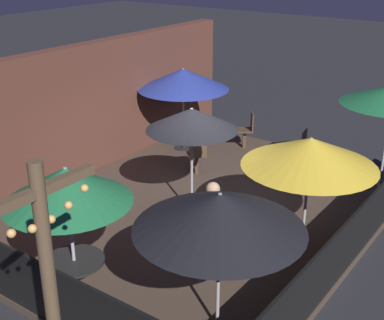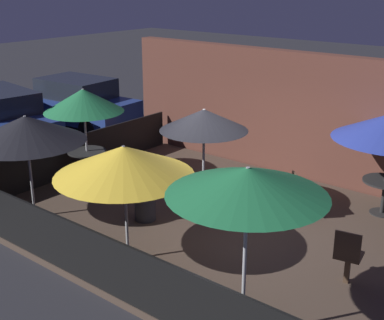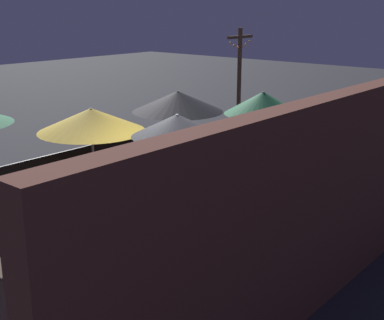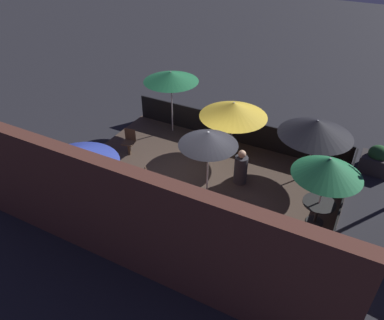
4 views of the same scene
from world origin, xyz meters
name	(u,v)px [view 3 (image 3 of 4)]	position (x,y,z in m)	size (l,w,h in m)	color
ground_plane	(162,234)	(0.00, 0.00, 0.00)	(60.00, 60.00, 0.00)	#26262B
patio_deck	(162,231)	(0.00, 0.00, 0.06)	(8.41, 6.27, 0.12)	#47382D
building_wall	(329,199)	(0.00, 3.37, 1.52)	(10.01, 0.36, 3.04)	brown
fence_front	(62,173)	(0.00, -3.09, 0.59)	(8.21, 0.05, 0.95)	black
fence_side_left	(278,158)	(-4.16, 0.00, 0.59)	(0.05, 6.07, 0.95)	black
patio_umbrella_0	(263,103)	(-3.61, -0.16, 2.03)	(1.81, 1.81, 2.17)	#B2B2B7
patio_umbrella_1	(161,200)	(2.45, 2.36, 1.95)	(2.28, 2.28, 2.09)	#B2B2B7
patio_umbrella_2	(91,120)	(-0.20, -2.20, 1.89)	(2.27, 2.27, 2.02)	#B2B2B7
patio_umbrella_3	(178,101)	(-2.89, -2.17, 1.93)	(2.26, 2.26, 2.07)	#B2B2B7
patio_umbrella_4	(177,126)	(-0.37, 0.08, 2.07)	(1.71, 1.71, 2.16)	#B2B2B7
dining_table_0	(261,158)	(-3.61, -0.16, 0.69)	(0.88, 0.88, 0.72)	black
dining_table_1	(163,293)	(2.45, 2.36, 0.69)	(0.89, 0.89, 0.71)	black
patio_chair_0	(0,246)	(2.98, -0.60, 0.64)	(0.46, 0.46, 0.94)	#4C3828
patio_chair_1	(157,240)	(1.25, 1.09, 0.64)	(0.57, 0.57, 0.94)	#4C3828
patio_chair_2	(37,292)	(3.41, 1.04, 0.64)	(0.56, 0.56, 0.95)	#4C3828
patron_0	(166,179)	(-1.07, -0.87, 0.64)	(0.56, 0.56, 1.19)	#333338
planter_box	(184,137)	(-4.80, -3.67, 0.43)	(0.99, 0.69, 0.99)	#332D2D
light_post	(239,84)	(-5.70, -2.34, 2.03)	(1.10, 0.12, 3.61)	brown
parked_car_0	(358,125)	(-8.01, 0.32, 0.85)	(4.69, 2.30, 1.62)	navy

